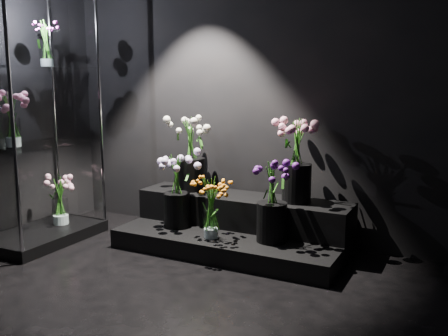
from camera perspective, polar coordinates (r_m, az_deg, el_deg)
The scene contains 12 objects.
floor at distance 3.23m, azimuth -11.27°, elevation -17.16°, with size 4.00×4.00×0.00m, color black.
wall_back at distance 4.60m, azimuth 3.82°, elevation 9.26°, with size 4.00×4.00×0.00m, color black.
display_riser at distance 4.44m, azimuth 1.47°, elevation -6.72°, with size 1.96×0.87×0.44m.
display_case at distance 4.72m, azimuth -20.68°, elevation 5.63°, with size 0.63×1.05×2.30m.
bouquet_orange_bells at distance 4.12m, azimuth -1.50°, elevation -4.49°, with size 0.28×0.28×0.51m.
bouquet_lilac at distance 4.44m, azimuth -5.46°, elevation -1.82°, with size 0.41×0.41×0.66m.
bouquet_purple at distance 4.04m, azimuth 5.52°, elevation -3.48°, with size 0.34×0.34×0.66m.
bouquet_cream_roses at distance 4.67m, azimuth -3.87°, elevation 2.18°, with size 0.42×0.42×0.68m.
bouquet_pink_roses at distance 4.23m, azimuth 8.37°, elevation 1.46°, with size 0.37×0.37×0.71m.
bouquet_case_pink at distance 4.61m, azimuth -23.09°, elevation 5.22°, with size 0.34×0.34×0.46m.
bouquet_case_magenta at distance 4.83m, azimuth -19.71°, elevation 13.33°, with size 0.25×0.25×0.41m.
bouquet_case_base_pink at distance 4.97m, azimuth -18.25°, elevation -3.45°, with size 0.40×0.40×0.45m.
Camera 1 is at (1.81, -2.23, 1.47)m, focal length 40.00 mm.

